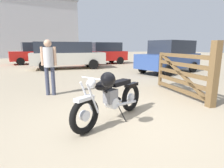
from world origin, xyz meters
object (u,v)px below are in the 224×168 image
at_px(silver_sedan_mid, 104,53).
at_px(blue_hatchback_right, 36,53).
at_px(red_hatchback_near, 66,54).
at_px(bystander, 49,62).
at_px(vintage_motorcycle, 111,98).
at_px(timber_gate, 188,73).
at_px(white_estate_far, 170,56).

xyz_separation_m(silver_sedan_mid, blue_hatchback_right, (-5.10, 2.80, 0.00)).
bearing_deg(red_hatchback_near, bystander, -98.79).
bearing_deg(bystander, vintage_motorcycle, 40.54).
relative_size(timber_gate, silver_sedan_mid, 0.64).
height_order(timber_gate, bystander, bystander).
bearing_deg(silver_sedan_mid, red_hatchback_near, 28.67).
distance_m(vintage_motorcycle, red_hatchback_near, 9.29).
xyz_separation_m(timber_gate, bystander, (-3.48, 2.08, 0.32)).
bearing_deg(vintage_motorcycle, white_estate_far, -167.23).
bearing_deg(blue_hatchback_right, silver_sedan_mid, 147.66).
height_order(vintage_motorcycle, white_estate_far, white_estate_far).
bearing_deg(red_hatchback_near, silver_sedan_mid, 37.04).
distance_m(timber_gate, bystander, 4.07).
distance_m(red_hatchback_near, blue_hatchback_right, 4.95).
distance_m(vintage_motorcycle, white_estate_far, 7.66).
bearing_deg(vintage_motorcycle, bystander, -99.48).
relative_size(bystander, red_hatchback_near, 0.34).
height_order(timber_gate, white_estate_far, white_estate_far).
relative_size(bystander, silver_sedan_mid, 0.42).
height_order(bystander, silver_sedan_mid, silver_sedan_mid).
height_order(vintage_motorcycle, timber_gate, timber_gate).
height_order(silver_sedan_mid, white_estate_far, same).
height_order(vintage_motorcycle, red_hatchback_near, red_hatchback_near).
bearing_deg(blue_hatchback_right, red_hatchback_near, 103.85).
xyz_separation_m(silver_sedan_mid, red_hatchback_near, (-3.61, -1.93, 0.02)).
xyz_separation_m(bystander, silver_sedan_mid, (5.70, 8.46, -0.10)).
relative_size(white_estate_far, blue_hatchback_right, 1.04).
distance_m(bystander, white_estate_far, 7.08).
relative_size(red_hatchback_near, blue_hatchback_right, 1.23).
bearing_deg(red_hatchback_near, blue_hatchback_right, 116.40).
distance_m(silver_sedan_mid, white_estate_far, 6.55).
height_order(silver_sedan_mid, blue_hatchback_right, same).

